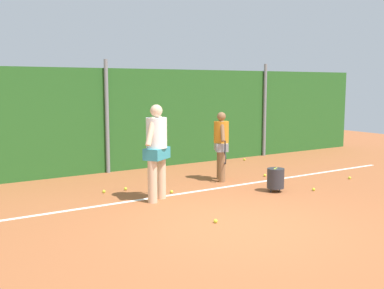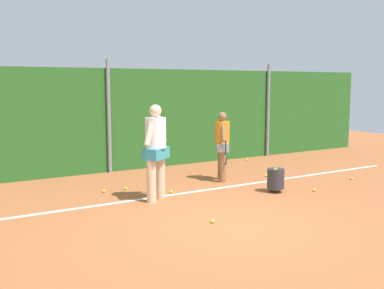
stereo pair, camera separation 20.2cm
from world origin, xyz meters
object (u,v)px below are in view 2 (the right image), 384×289
at_px(tennis_ball_4, 352,178).
at_px(tennis_ball_7, 104,191).
at_px(tennis_ball_6, 247,160).
at_px(tennis_ball_3, 171,192).
at_px(ball_hopper, 276,179).
at_px(tennis_ball_2, 266,176).
at_px(player_foreground_near, 156,147).
at_px(player_midcourt, 222,143).
at_px(tennis_ball_1, 126,188).
at_px(tennis_ball_8, 212,221).
at_px(tennis_ball_0, 314,190).

height_order(tennis_ball_4, tennis_ball_7, same).
bearing_deg(tennis_ball_6, tennis_ball_3, -148.45).
bearing_deg(tennis_ball_4, tennis_ball_3, 166.05).
distance_m(ball_hopper, tennis_ball_2, 1.63).
bearing_deg(player_foreground_near, player_midcourt, -12.59).
height_order(player_midcourt, tennis_ball_2, player_midcourt).
xyz_separation_m(player_foreground_near, tennis_ball_1, (-0.16, 1.13, -1.02)).
bearing_deg(tennis_ball_8, player_midcourt, 52.17).
bearing_deg(tennis_ball_4, tennis_ball_8, -166.79).
xyz_separation_m(player_foreground_near, ball_hopper, (2.45, -0.71, -0.76)).
relative_size(tennis_ball_2, tennis_ball_8, 1.00).
bearing_deg(tennis_ball_1, tennis_ball_2, -8.18).
distance_m(tennis_ball_1, tennis_ball_4, 5.34).
relative_size(ball_hopper, tennis_ball_4, 7.78).
bearing_deg(tennis_ball_3, player_foreground_near, -146.38).
height_order(ball_hopper, tennis_ball_7, ball_hopper).
distance_m(tennis_ball_4, tennis_ball_6, 3.50).
relative_size(tennis_ball_0, tennis_ball_8, 1.00).
relative_size(player_foreground_near, tennis_ball_6, 28.45).
xyz_separation_m(tennis_ball_0, tennis_ball_2, (0.15, 1.72, 0.00)).
bearing_deg(tennis_ball_6, player_foreground_near, -148.20).
bearing_deg(tennis_ball_0, tennis_ball_8, -166.73).
xyz_separation_m(tennis_ball_6, tennis_ball_8, (-4.35, -4.59, 0.00)).
distance_m(tennis_ball_2, tennis_ball_7, 4.03).
bearing_deg(tennis_ball_4, tennis_ball_2, 138.21).
bearing_deg(tennis_ball_0, ball_hopper, 152.54).
relative_size(tennis_ball_1, tennis_ball_4, 1.00).
height_order(player_midcourt, tennis_ball_3, player_midcourt).
xyz_separation_m(tennis_ball_4, tennis_ball_8, (-4.75, -1.12, 0.00)).
bearing_deg(tennis_ball_3, tennis_ball_0, -28.64).
relative_size(tennis_ball_0, tennis_ball_3, 1.00).
relative_size(tennis_ball_4, tennis_ball_7, 1.00).
relative_size(tennis_ball_1, tennis_ball_7, 1.00).
xyz_separation_m(tennis_ball_0, tennis_ball_3, (-2.66, 1.46, 0.00)).
xyz_separation_m(player_midcourt, tennis_ball_4, (2.68, -1.55, -0.87)).
relative_size(player_midcourt, tennis_ball_1, 24.54).
bearing_deg(tennis_ball_7, tennis_ball_3, -33.66).
height_order(player_foreground_near, tennis_ball_6, player_foreground_near).
xyz_separation_m(tennis_ball_0, tennis_ball_4, (1.65, 0.38, 0.00)).
bearing_deg(player_midcourt, tennis_ball_7, -67.97).
xyz_separation_m(tennis_ball_3, tennis_ball_8, (-0.44, -2.19, 0.00)).
relative_size(tennis_ball_6, tennis_ball_8, 1.00).
bearing_deg(tennis_ball_1, tennis_ball_8, -85.08).
bearing_deg(tennis_ball_1, tennis_ball_4, -20.20).
relative_size(tennis_ball_1, tennis_ball_2, 1.00).
distance_m(player_midcourt, tennis_ball_6, 3.11).
xyz_separation_m(player_midcourt, tennis_ball_1, (-2.33, 0.29, -0.87)).
xyz_separation_m(player_foreground_near, tennis_ball_2, (3.35, 0.62, -1.02)).
height_order(player_foreground_near, tennis_ball_3, player_foreground_near).
xyz_separation_m(player_foreground_near, tennis_ball_6, (4.45, 2.76, -1.02)).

